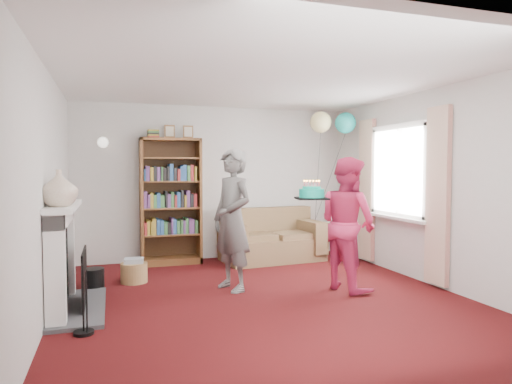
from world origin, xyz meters
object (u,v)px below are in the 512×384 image
object	(u,v)px
person_striped	(232,220)
birthday_cake	(312,193)
person_magenta	(348,223)
sofa	(271,240)
bookcase	(170,202)

from	to	relation	value
person_striped	birthday_cake	bearing A→B (deg)	37.37
person_magenta	person_striped	bearing A→B (deg)	59.69
sofa	birthday_cake	world-z (taller)	birthday_cake
sofa	bookcase	bearing A→B (deg)	165.80
person_magenta	birthday_cake	world-z (taller)	person_magenta
bookcase	person_striped	world-z (taller)	bookcase
person_striped	person_magenta	xyz separation A→B (m)	(1.36, -0.40, -0.05)
person_striped	bookcase	bearing A→B (deg)	174.13
bookcase	person_magenta	size ratio (longest dim) A/B	1.33
person_striped	birthday_cake	distance (m)	1.02
birthday_cake	person_striped	bearing A→B (deg)	149.25
person_striped	sofa	bearing A→B (deg)	124.34
sofa	birthday_cake	distance (m)	2.27
sofa	person_magenta	bearing A→B (deg)	-87.21
bookcase	person_striped	size ratio (longest dim) A/B	1.25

